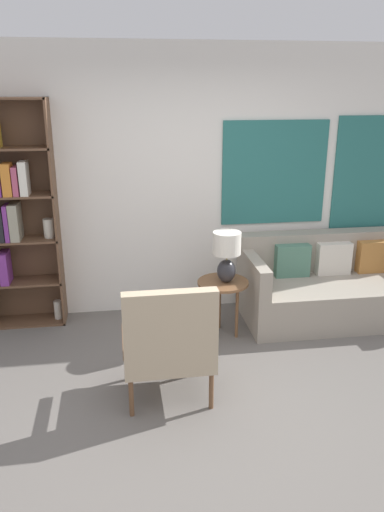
{
  "coord_description": "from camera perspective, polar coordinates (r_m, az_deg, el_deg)",
  "views": [
    {
      "loc": [
        -0.61,
        -2.96,
        2.29
      ],
      "look_at": [
        -0.02,
        1.06,
        0.9
      ],
      "focal_mm": 35.0,
      "sensor_mm": 36.0,
      "label": 1
    }
  ],
  "objects": [
    {
      "name": "couch",
      "position": [
        5.4,
        16.16,
        -3.37
      ],
      "size": [
        1.95,
        0.89,
        0.83
      ],
      "color": "#9E9384",
      "rests_on": "ground_plane"
    },
    {
      "name": "armchair",
      "position": [
        3.7,
        -2.62,
        -9.75
      ],
      "size": [
        0.68,
        0.57,
        0.96
      ],
      "color": "brown",
      "rests_on": "ground_plane"
    },
    {
      "name": "ground_plane",
      "position": [
        3.79,
        2.73,
        -18.31
      ],
      "size": [
        14.0,
        14.0,
        0.0
      ],
      "primitive_type": "plane",
      "color": "#66605B"
    },
    {
      "name": "side_table",
      "position": [
        4.71,
        3.55,
        -3.67
      ],
      "size": [
        0.48,
        0.48,
        0.55
      ],
      "color": "brown",
      "rests_on": "ground_plane"
    },
    {
      "name": "wall_back",
      "position": [
        5.12,
        -0.7,
        8.3
      ],
      "size": [
        6.4,
        0.08,
        2.7
      ],
      "color": "white",
      "rests_on": "ground_plane"
    },
    {
      "name": "table_lamp",
      "position": [
        4.58,
        3.98,
        0.45
      ],
      "size": [
        0.26,
        0.26,
        0.48
      ],
      "color": "#2D2D33",
      "rests_on": "side_table"
    },
    {
      "name": "bookshelf",
      "position": [
        5.07,
        -21.14,
        4.53
      ],
      "size": [
        0.87,
        0.3,
        2.2
      ],
      "color": "brown",
      "rests_on": "ground_plane"
    }
  ]
}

